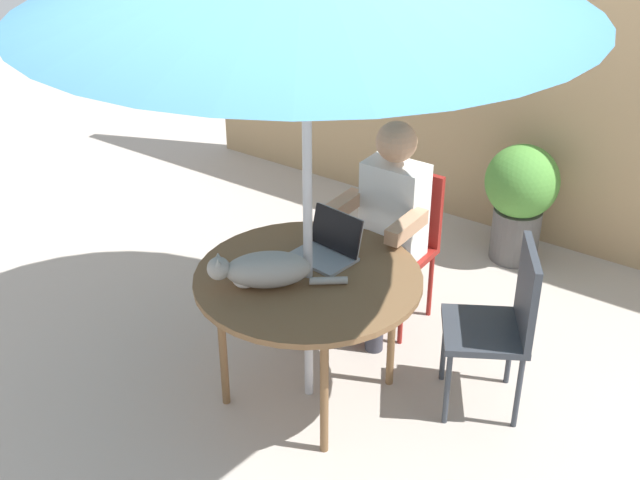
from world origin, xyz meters
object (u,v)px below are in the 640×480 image
at_px(chair_empty, 504,317).
at_px(chair_occupied, 400,234).
at_px(cat, 263,270).
at_px(person_seated, 387,219).
at_px(patio_table, 308,285).
at_px(potted_plant_near_fence, 520,195).
at_px(laptop, 330,244).

bearing_deg(chair_empty, chair_occupied, 152.58).
bearing_deg(cat, person_seated, 82.39).
bearing_deg(person_seated, chair_occupied, 90.00).
height_order(patio_table, potted_plant_near_fence, potted_plant_near_fence).
relative_size(chair_empty, potted_plant_near_fence, 1.13).
distance_m(cat, potted_plant_near_fence, 2.16).
distance_m(patio_table, potted_plant_near_fence, 1.93).
bearing_deg(chair_empty, laptop, -163.38).
height_order(patio_table, chair_empty, chair_empty).
bearing_deg(patio_table, cat, -123.18).
bearing_deg(patio_table, chair_occupied, 90.00).
relative_size(chair_occupied, potted_plant_near_fence, 1.13).
distance_m(patio_table, chair_empty, 0.95).
relative_size(patio_table, laptop, 3.35).
height_order(chair_occupied, chair_empty, same).
distance_m(patio_table, cat, 0.26).
bearing_deg(cat, laptop, 76.48).
xyz_separation_m(chair_occupied, potted_plant_near_fence, (0.31, 1.00, -0.07)).
bearing_deg(potted_plant_near_fence, cat, -101.76).
height_order(patio_table, person_seated, person_seated).
height_order(cat, potted_plant_near_fence, cat).
bearing_deg(laptop, chair_occupied, 87.85).
xyz_separation_m(patio_table, person_seated, (0.00, 0.74, 0.04)).
bearing_deg(chair_occupied, person_seated, -90.00).
distance_m(chair_occupied, potted_plant_near_fence, 1.05).
bearing_deg(cat, patio_table, 56.82).
relative_size(chair_occupied, chair_empty, 1.00).
distance_m(laptop, potted_plant_near_fence, 1.74).
relative_size(patio_table, person_seated, 0.89).
bearing_deg(laptop, person_seated, 87.20).
relative_size(person_seated, cat, 2.29).
distance_m(patio_table, person_seated, 0.74).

